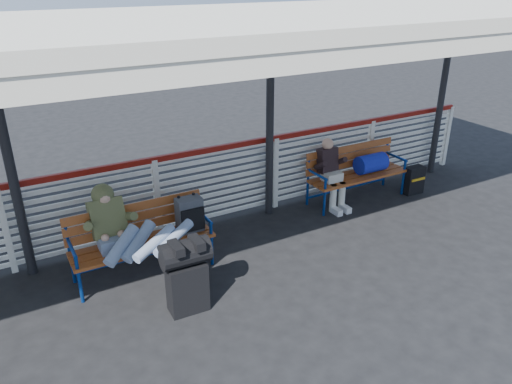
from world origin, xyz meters
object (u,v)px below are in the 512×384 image
traveler_man (136,236)px  companion_person (331,173)px  bench_right (362,166)px  bench_left (156,227)px  suitcase_side (413,180)px  luggage_stack (186,273)px

traveler_man → companion_person: bearing=12.2°
bench_right → traveler_man: (-4.14, -0.76, 0.16)m
traveler_man → companion_person: size_ratio=1.43×
companion_person → bench_right: bearing=1.2°
bench_left → suitcase_side: (4.72, 0.11, -0.35)m
traveler_man → suitcase_side: bearing=5.1°
bench_left → bench_right: 3.81m
bench_right → companion_person: companion_person is taller
traveler_man → companion_person: traveler_man is taller
luggage_stack → bench_right: (3.79, 1.45, 0.08)m
bench_left → suitcase_side: size_ratio=3.64×
luggage_stack → bench_left: size_ratio=0.51×
suitcase_side → bench_right: bearing=163.0°
traveler_man → suitcase_side: size_ratio=3.31×
traveler_man → luggage_stack: bearing=-63.3°
suitcase_side → luggage_stack: bearing=-165.1°
traveler_man → companion_person: (3.48, 0.75, -0.14)m
traveler_man → bench_right: bearing=10.5°
luggage_stack → companion_person: bearing=26.9°
bench_left → traveler_man: (-0.35, -0.34, 0.14)m
bench_right → companion_person: (-0.66, -0.01, 0.01)m
traveler_man → suitcase_side: 5.12m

